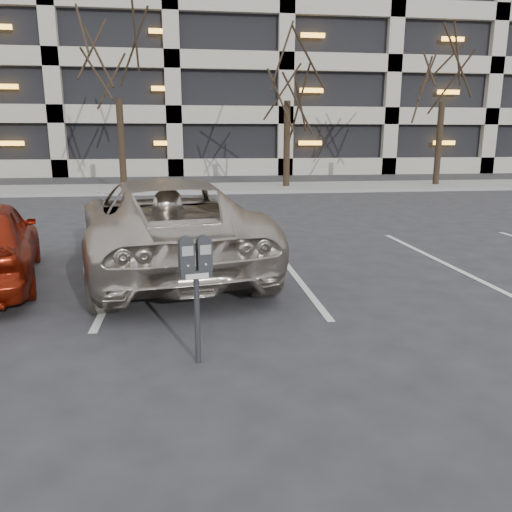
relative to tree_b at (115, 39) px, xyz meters
The scene contains 9 objects.
ground 17.36m from the tree_b, 79.38° to the right, with size 140.00×140.00×0.00m, color #28282B.
sidewalk 6.68m from the tree_b, ahead, with size 80.00×4.00×0.12m, color gray.
stall_lines 15.05m from the tree_b, 83.34° to the right, with size 16.90×5.20×0.00m.
parking_garage 23.53m from the tree_b, 49.94° to the left, with size 52.00×20.00×19.00m.
tree_b is the anchor object (origin of this frame).
tree_c 7.00m from the tree_b, ahead, with size 3.65×3.65×8.29m.
tree_d 14.00m from the tree_b, ahead, with size 3.67×3.67×8.34m.
parking_meter 18.15m from the tree_b, 80.81° to the right, with size 0.34×0.18×1.25m.
suv_silver 14.61m from the tree_b, 80.23° to the right, with size 3.53×5.93×1.55m.
Camera 1 is at (-0.26, -5.81, 2.17)m, focal length 35.00 mm.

